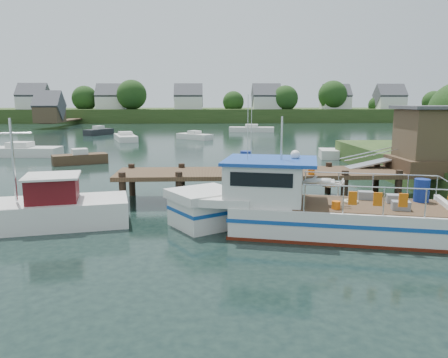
{
  "coord_description": "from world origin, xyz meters",
  "views": [
    {
      "loc": [
        -1.92,
        -20.45,
        4.72
      ],
      "look_at": [
        -1.0,
        -1.5,
        1.3
      ],
      "focal_mm": 35.0,
      "sensor_mm": 36.0,
      "label": 1
    }
  ],
  "objects_px": {
    "lobster_boat": "(300,208)",
    "moored_rowboat": "(80,158)",
    "moored_a": "(20,151)",
    "moored_b": "(194,136)",
    "moored_d": "(125,137)",
    "work_boat": "(30,210)",
    "moored_far": "(252,129)",
    "moored_e": "(99,131)",
    "dock": "(378,153)",
    "moored_c": "(366,154)"
  },
  "relations": [
    {
      "from": "moored_a",
      "to": "work_boat",
      "type": "bearing_deg",
      "value": -43.51
    },
    {
      "from": "dock",
      "to": "moored_a",
      "type": "height_order",
      "value": "dock"
    },
    {
      "from": "work_boat",
      "to": "moored_c",
      "type": "distance_m",
      "value": 27.35
    },
    {
      "from": "moored_a",
      "to": "moored_b",
      "type": "bearing_deg",
      "value": 71.14
    },
    {
      "from": "dock",
      "to": "moored_b",
      "type": "bearing_deg",
      "value": 105.75
    },
    {
      "from": "moored_c",
      "to": "moored_far",
      "type": "bearing_deg",
      "value": 119.7
    },
    {
      "from": "moored_rowboat",
      "to": "moored_b",
      "type": "bearing_deg",
      "value": 73.67
    },
    {
      "from": "work_boat",
      "to": "moored_b",
      "type": "relative_size",
      "value": 1.68
    },
    {
      "from": "moored_a",
      "to": "moored_d",
      "type": "height_order",
      "value": "moored_a"
    },
    {
      "from": "moored_d",
      "to": "lobster_boat",
      "type": "bearing_deg",
      "value": -58.12
    },
    {
      "from": "work_boat",
      "to": "moored_far",
      "type": "xyz_separation_m",
      "value": [
        13.99,
        50.63,
        -0.22
      ]
    },
    {
      "from": "moored_rowboat",
      "to": "moored_e",
      "type": "xyz_separation_m",
      "value": [
        -5.24,
        28.72,
        0.04
      ]
    },
    {
      "from": "moored_d",
      "to": "moored_e",
      "type": "xyz_separation_m",
      "value": [
        -5.28,
        9.15,
        0.07
      ]
    },
    {
      "from": "dock",
      "to": "moored_rowboat",
      "type": "relative_size",
      "value": 3.99
    },
    {
      "from": "moored_far",
      "to": "moored_e",
      "type": "relative_size",
      "value": 1.48
    },
    {
      "from": "moored_far",
      "to": "moored_d",
      "type": "relative_size",
      "value": 1.07
    },
    {
      "from": "moored_a",
      "to": "moored_b",
      "type": "xyz_separation_m",
      "value": [
        14.65,
        15.94,
        -0.06
      ]
    },
    {
      "from": "dock",
      "to": "work_boat",
      "type": "height_order",
      "value": "dock"
    },
    {
      "from": "work_boat",
      "to": "moored_a",
      "type": "bearing_deg",
      "value": 101.0
    },
    {
      "from": "lobster_boat",
      "to": "moored_a",
      "type": "bearing_deg",
      "value": 143.8
    },
    {
      "from": "moored_far",
      "to": "moored_e",
      "type": "distance_m",
      "value": 22.56
    },
    {
      "from": "work_boat",
      "to": "moored_c",
      "type": "xyz_separation_m",
      "value": [
        19.91,
        18.76,
        -0.22
      ]
    },
    {
      "from": "lobster_boat",
      "to": "moored_b",
      "type": "relative_size",
      "value": 2.2
    },
    {
      "from": "moored_e",
      "to": "moored_far",
      "type": "bearing_deg",
      "value": 31.36
    },
    {
      "from": "dock",
      "to": "moored_b",
      "type": "height_order",
      "value": "dock"
    },
    {
      "from": "work_boat",
      "to": "moored_rowboat",
      "type": "relative_size",
      "value": 1.88
    },
    {
      "from": "work_boat",
      "to": "moored_d",
      "type": "height_order",
      "value": "work_boat"
    },
    {
      "from": "moored_rowboat",
      "to": "moored_d",
      "type": "bearing_deg",
      "value": 95.19
    },
    {
      "from": "moored_rowboat",
      "to": "moored_d",
      "type": "xyz_separation_m",
      "value": [
        0.03,
        19.57,
        -0.03
      ]
    },
    {
      "from": "moored_e",
      "to": "moored_a",
      "type": "bearing_deg",
      "value": -74.04
    },
    {
      "from": "moored_b",
      "to": "moored_d",
      "type": "xyz_separation_m",
      "value": [
        -8.23,
        -1.27,
        -0.0
      ]
    },
    {
      "from": "moored_far",
      "to": "moored_rowboat",
      "type": "bearing_deg",
      "value": -124.23
    },
    {
      "from": "dock",
      "to": "moored_rowboat",
      "type": "bearing_deg",
      "value": 144.28
    },
    {
      "from": "moored_rowboat",
      "to": "work_boat",
      "type": "bearing_deg",
      "value": -75.39
    },
    {
      "from": "moored_rowboat",
      "to": "moored_d",
      "type": "height_order",
      "value": "moored_rowboat"
    },
    {
      "from": "dock",
      "to": "moored_d",
      "type": "xyz_separation_m",
      "value": [
        -17.71,
        32.32,
        -1.85
      ]
    },
    {
      "from": "lobster_boat",
      "to": "moored_b",
      "type": "xyz_separation_m",
      "value": [
        -4.52,
        38.89,
        -0.5
      ]
    },
    {
      "from": "moored_far",
      "to": "moored_e",
      "type": "bearing_deg",
      "value": -175.1
    },
    {
      "from": "moored_c",
      "to": "moored_e",
      "type": "relative_size",
      "value": 1.63
    },
    {
      "from": "moored_b",
      "to": "moored_a",
      "type": "bearing_deg",
      "value": -124.77
    },
    {
      "from": "moored_c",
      "to": "moored_d",
      "type": "relative_size",
      "value": 1.18
    },
    {
      "from": "dock",
      "to": "moored_e",
      "type": "height_order",
      "value": "dock"
    },
    {
      "from": "moored_e",
      "to": "lobster_boat",
      "type": "bearing_deg",
      "value": -50.21
    },
    {
      "from": "work_boat",
      "to": "moored_far",
      "type": "height_order",
      "value": "work_boat"
    },
    {
      "from": "lobster_boat",
      "to": "work_boat",
      "type": "height_order",
      "value": "lobster_boat"
    },
    {
      "from": "lobster_boat",
      "to": "moored_rowboat",
      "type": "height_order",
      "value": "lobster_boat"
    },
    {
      "from": "lobster_boat",
      "to": "moored_d",
      "type": "height_order",
      "value": "lobster_boat"
    },
    {
      "from": "moored_c",
      "to": "moored_e",
      "type": "distance_m",
      "value": 38.81
    },
    {
      "from": "dock",
      "to": "moored_d",
      "type": "bearing_deg",
      "value": 118.71
    },
    {
      "from": "work_boat",
      "to": "moored_b",
      "type": "distance_m",
      "value": 38.21
    }
  ]
}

